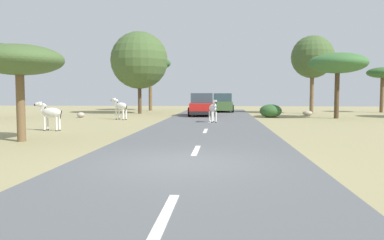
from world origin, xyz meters
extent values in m
plane|color=#998E60|center=(0.00, 0.00, 0.00)|extent=(90.00, 90.00, 0.00)
cube|color=#56595B|center=(0.22, 0.00, 0.03)|extent=(6.00, 64.00, 0.05)
cube|color=silver|center=(0.22, -4.00, 0.05)|extent=(0.16, 2.00, 0.01)
cube|color=silver|center=(0.22, 2.00, 0.05)|extent=(0.16, 2.00, 0.01)
cube|color=silver|center=(0.22, 8.00, 0.05)|extent=(0.16, 2.00, 0.01)
cube|color=silver|center=(0.22, 14.00, 0.05)|extent=(0.16, 2.00, 0.01)
cube|color=silver|center=(0.22, 20.00, 0.05)|extent=(0.16, 2.00, 0.01)
cube|color=silver|center=(0.22, 26.00, 0.05)|extent=(0.16, 2.00, 0.01)
ellipsoid|color=silver|center=(0.40, 13.31, 0.88)|extent=(0.61, 1.01, 0.45)
cylinder|color=silver|center=(0.37, 12.99, 0.37)|extent=(0.12, 0.12, 0.64)
cylinder|color=#28231E|center=(0.37, 12.99, 0.07)|extent=(0.13, 0.13, 0.04)
cylinder|color=silver|center=(0.60, 13.05, 0.37)|extent=(0.12, 0.12, 0.64)
cylinder|color=#28231E|center=(0.60, 13.05, 0.07)|extent=(0.13, 0.13, 0.04)
cylinder|color=silver|center=(0.20, 13.58, 0.37)|extent=(0.12, 0.12, 0.64)
cylinder|color=#28231E|center=(0.20, 13.58, 0.07)|extent=(0.13, 0.13, 0.04)
cylinder|color=silver|center=(0.43, 13.64, 0.37)|extent=(0.12, 0.12, 0.64)
cylinder|color=#28231E|center=(0.43, 13.64, 0.07)|extent=(0.13, 0.13, 0.04)
cylinder|color=silver|center=(0.52, 12.88, 1.11)|extent=(0.25, 0.37, 0.38)
cube|color=black|center=(0.52, 12.88, 1.19)|extent=(0.12, 0.31, 0.26)
ellipsoid|color=silver|center=(0.58, 12.67, 1.25)|extent=(0.27, 0.44, 0.21)
ellipsoid|color=black|center=(0.62, 12.51, 1.24)|extent=(0.15, 0.17, 0.12)
cone|color=silver|center=(0.49, 12.75, 1.35)|extent=(0.09, 0.09, 0.12)
cone|color=silver|center=(0.61, 12.78, 1.35)|extent=(0.09, 0.09, 0.12)
cylinder|color=black|center=(0.28, 13.77, 0.80)|extent=(0.07, 0.14, 0.38)
ellipsoid|color=silver|center=(-5.84, 15.82, 0.91)|extent=(1.09, 0.89, 0.49)
cylinder|color=silver|center=(-6.05, 16.11, 0.35)|extent=(0.14, 0.14, 0.70)
cylinder|color=#28231E|center=(-6.05, 16.11, 0.02)|extent=(0.16, 0.16, 0.05)
cylinder|color=silver|center=(-6.19, 15.89, 0.35)|extent=(0.14, 0.14, 0.70)
cylinder|color=#28231E|center=(-6.19, 15.89, 0.02)|extent=(0.16, 0.16, 0.05)
cylinder|color=silver|center=(-5.48, 15.75, 0.35)|extent=(0.14, 0.14, 0.70)
cylinder|color=#28231E|center=(-5.48, 15.75, 0.02)|extent=(0.16, 0.16, 0.05)
cylinder|color=silver|center=(-5.62, 15.53, 0.35)|extent=(0.14, 0.14, 0.70)
cylinder|color=#28231E|center=(-5.62, 15.53, 0.02)|extent=(0.16, 0.16, 0.05)
cylinder|color=silver|center=(-6.25, 16.08, 1.16)|extent=(0.41, 0.35, 0.41)
cube|color=black|center=(-6.25, 16.08, 1.24)|extent=(0.31, 0.21, 0.29)
ellipsoid|color=silver|center=(-6.46, 16.21, 1.31)|extent=(0.48, 0.40, 0.22)
ellipsoid|color=black|center=(-6.61, 16.31, 1.30)|extent=(0.20, 0.19, 0.13)
cone|color=silver|center=(-6.33, 16.21, 1.43)|extent=(0.12, 0.12, 0.13)
cone|color=silver|center=(-6.40, 16.10, 1.43)|extent=(0.12, 0.12, 0.13)
cylinder|color=black|center=(-5.40, 15.55, 0.82)|extent=(0.14, 0.11, 0.42)
ellipsoid|color=silver|center=(-7.01, 7.98, 0.85)|extent=(1.01, 0.53, 0.46)
cylinder|color=silver|center=(-7.30, 8.15, 0.33)|extent=(0.11, 0.11, 0.66)
cylinder|color=#28231E|center=(-7.30, 8.15, 0.02)|extent=(0.13, 0.13, 0.04)
cylinder|color=silver|center=(-7.34, 7.91, 0.33)|extent=(0.11, 0.11, 0.66)
cylinder|color=#28231E|center=(-7.34, 7.91, 0.02)|extent=(0.13, 0.13, 0.04)
cylinder|color=silver|center=(-6.67, 8.06, 0.33)|extent=(0.11, 0.11, 0.66)
cylinder|color=#28231E|center=(-6.67, 8.06, 0.02)|extent=(0.13, 0.13, 0.04)
cylinder|color=silver|center=(-6.71, 7.81, 0.33)|extent=(0.11, 0.11, 0.66)
cylinder|color=#28231E|center=(-6.71, 7.81, 0.02)|extent=(0.13, 0.13, 0.04)
cylinder|color=silver|center=(-7.46, 8.05, 1.09)|extent=(0.37, 0.23, 0.39)
cube|color=black|center=(-7.46, 8.05, 1.17)|extent=(0.32, 0.08, 0.27)
ellipsoid|color=silver|center=(-7.69, 8.09, 1.23)|extent=(0.44, 0.24, 0.21)
ellipsoid|color=black|center=(-7.85, 8.11, 1.22)|extent=(0.16, 0.14, 0.13)
cone|color=silver|center=(-7.57, 8.13, 1.34)|extent=(0.09, 0.09, 0.12)
cone|color=silver|center=(-7.59, 8.01, 1.34)|extent=(0.09, 0.09, 0.12)
cylinder|color=black|center=(-6.53, 7.91, 0.76)|extent=(0.14, 0.06, 0.39)
cube|color=#476B38|center=(0.97, 26.71, 0.63)|extent=(1.82, 4.21, 0.80)
cube|color=#334751|center=(0.97, 26.51, 1.41)|extent=(1.65, 2.21, 0.76)
cube|color=black|center=(0.96, 28.87, 0.36)|extent=(1.71, 0.17, 0.24)
cylinder|color=black|center=(1.86, 28.06, 0.39)|extent=(0.22, 0.68, 0.68)
cylinder|color=black|center=(0.06, 28.05, 0.39)|extent=(0.22, 0.68, 0.68)
cylinder|color=black|center=(1.88, 25.36, 0.39)|extent=(0.22, 0.68, 0.68)
cylinder|color=black|center=(0.08, 25.35, 0.39)|extent=(0.22, 0.68, 0.68)
cube|color=red|center=(-0.64, 20.07, 0.63)|extent=(2.02, 4.29, 0.80)
cube|color=#334751|center=(-0.65, 20.27, 1.41)|extent=(1.75, 2.28, 0.76)
cube|color=black|center=(-0.53, 17.92, 0.36)|extent=(1.72, 0.25, 0.24)
cylinder|color=black|center=(-1.47, 18.68, 0.39)|extent=(0.26, 0.69, 0.68)
cylinder|color=black|center=(0.33, 18.77, 0.39)|extent=(0.26, 0.69, 0.68)
cylinder|color=black|center=(-1.61, 21.37, 0.39)|extent=(0.26, 0.69, 0.68)
cylinder|color=black|center=(0.19, 21.47, 0.39)|extent=(0.26, 0.69, 0.68)
cylinder|color=#4C3823|center=(9.00, 18.32, 1.59)|extent=(0.32, 0.32, 3.17)
ellipsoid|color=#386633|center=(9.00, 18.32, 3.89)|extent=(4.07, 4.07, 1.42)
cylinder|color=brown|center=(8.72, 24.64, 1.73)|extent=(0.33, 0.33, 3.47)
sphere|color=#425B2D|center=(8.72, 24.64, 4.94)|extent=(3.67, 3.67, 3.67)
cylinder|color=brown|center=(-6.29, 4.00, 1.20)|extent=(0.30, 0.30, 2.40)
ellipsoid|color=#425B2D|center=(-6.29, 4.00, 2.95)|extent=(3.13, 3.13, 1.09)
cylinder|color=brown|center=(15.77, 27.50, 1.60)|extent=(0.33, 0.33, 3.21)
ellipsoid|color=#2D5628|center=(15.77, 27.50, 3.70)|extent=(2.83, 2.83, 0.99)
cylinder|color=brown|center=(-6.58, 29.98, 2.07)|extent=(0.35, 0.35, 4.14)
ellipsoid|color=#2D5628|center=(-6.58, 29.98, 4.89)|extent=(4.27, 4.27, 1.50)
cylinder|color=#4C3823|center=(-6.30, 23.63, 1.33)|extent=(0.31, 0.31, 2.67)
sphere|color=#425B2D|center=(-6.30, 23.63, 4.66)|extent=(4.98, 4.98, 4.98)
ellipsoid|color=#2D5628|center=(4.50, 18.95, 0.48)|extent=(1.61, 1.45, 0.97)
ellipsoid|color=#A89E8C|center=(-9.41, 17.84, 0.20)|extent=(0.55, 0.59, 0.39)
ellipsoid|color=#A89E8C|center=(7.77, 21.78, 0.20)|extent=(0.76, 0.78, 0.40)
camera|label=1|loc=(1.01, -9.10, 1.72)|focal=35.35mm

